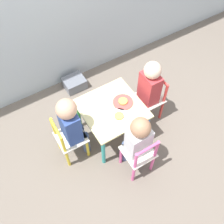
# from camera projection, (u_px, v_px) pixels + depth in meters

# --- Properties ---
(ground_plane) EXTENTS (6.00, 6.00, 0.00)m
(ground_plane) POSITION_uv_depth(u_px,v_px,m) (112.00, 132.00, 2.79)
(ground_plane) COLOR #6B6056
(kids_table) EXTENTS (0.56, 0.56, 0.44)m
(kids_table) POSITION_uv_depth(u_px,v_px,m) (112.00, 112.00, 2.48)
(kids_table) COLOR beige
(kids_table) RESTS_ON ground_plane
(chair_red) EXTENTS (0.26, 0.26, 0.54)m
(chair_red) POSITION_uv_depth(u_px,v_px,m) (151.00, 99.00, 2.71)
(chair_red) COLOR silver
(chair_red) RESTS_ON ground_plane
(chair_pink) EXTENTS (0.26, 0.26, 0.54)m
(chair_pink) POSITION_uv_depth(u_px,v_px,m) (139.00, 155.00, 2.34)
(chair_pink) COLOR silver
(chair_pink) RESTS_ON ground_plane
(chair_yellow) EXTENTS (0.26, 0.26, 0.54)m
(chair_yellow) POSITION_uv_depth(u_px,v_px,m) (69.00, 139.00, 2.43)
(chair_yellow) COLOR silver
(chair_yellow) RESTS_ON ground_plane
(child_right) EXTENTS (0.22, 0.20, 0.79)m
(child_right) POSITION_uv_depth(u_px,v_px,m) (148.00, 88.00, 2.52)
(child_right) COLOR #7A6B5B
(child_right) RESTS_ON ground_plane
(child_front) EXTENTS (0.20, 0.22, 0.76)m
(child_front) POSITION_uv_depth(u_px,v_px,m) (137.00, 139.00, 2.21)
(child_front) COLOR #4C608E
(child_front) RESTS_ON ground_plane
(child_left) EXTENTS (0.22, 0.20, 0.81)m
(child_left) POSITION_uv_depth(u_px,v_px,m) (72.00, 123.00, 2.26)
(child_left) COLOR #4C608E
(child_left) RESTS_ON ground_plane
(plate_right) EXTENTS (0.19, 0.19, 0.03)m
(plate_right) POSITION_uv_depth(u_px,v_px,m) (123.00, 102.00, 2.46)
(plate_right) COLOR #E54C47
(plate_right) RESTS_ON kids_table
(plate_front) EXTENTS (0.19, 0.19, 0.03)m
(plate_front) POSITION_uv_depth(u_px,v_px,m) (119.00, 117.00, 2.36)
(plate_front) COLOR white
(plate_front) RESTS_ON kids_table
(storage_bin) EXTENTS (0.24, 0.21, 0.13)m
(storage_bin) POSITION_uv_depth(u_px,v_px,m) (75.00, 83.00, 3.10)
(storage_bin) COLOR slate
(storage_bin) RESTS_ON ground_plane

